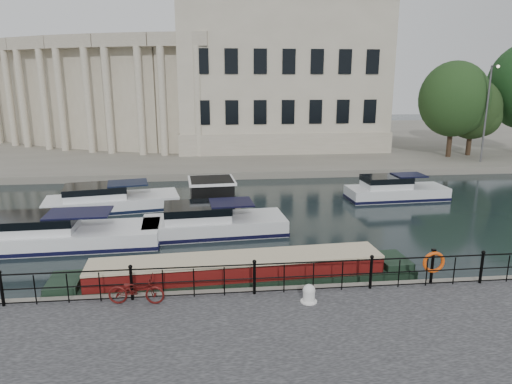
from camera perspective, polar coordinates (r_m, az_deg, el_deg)
The scene contains 11 objects.
ground_plane at distance 17.91m, azimuth -0.94°, elevation -10.96°, with size 160.00×160.00×0.00m, color black.
far_bank at distance 55.67m, azimuth -4.53°, elevation 6.45°, with size 120.00×42.00×0.55m, color #6B665B.
railing at distance 15.37m, azimuth -0.20°, elevation -10.42°, with size 24.14×0.14×1.22m.
civic_building at distance 50.89m, azimuth -5.69°, elevation 13.35°, with size 53.55×31.84×16.85m.
bicycle at distance 15.31m, azimuth -14.75°, elevation -11.77°, with size 0.62×1.79×0.94m, color #4B0F0D.
mooring_bollard at distance 15.11m, azimuth 6.64°, elevation -12.52°, with size 0.54×0.54×0.60m.
life_ring_post at distance 17.13m, azimuth 21.31°, elevation -8.24°, with size 0.79×0.20×1.28m.
narrowboat at distance 17.23m, azimuth -2.29°, elevation -10.68°, with size 13.52×2.60×1.50m.
harbour_hut at distance 25.70m, azimuth -5.53°, elevation -0.96°, with size 3.64×3.11×2.23m.
cabin_cruisers at distance 24.89m, azimuth -9.86°, elevation -3.00°, with size 27.22×9.55×1.99m.
trees at distance 48.36m, azimuth 28.19°, elevation 10.51°, with size 14.77×8.07×10.44m.
Camera 1 is at (-1.41, -16.17, 7.56)m, focal length 32.00 mm.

